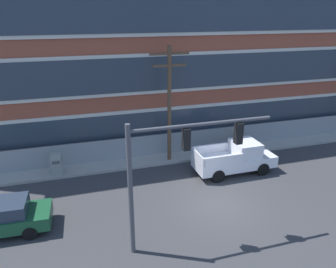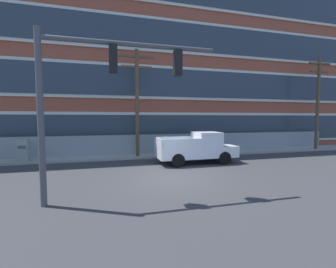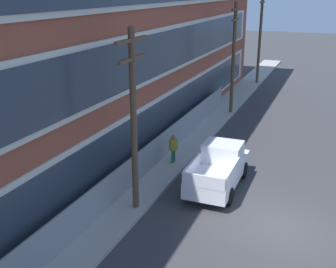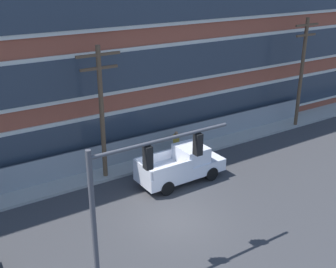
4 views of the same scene
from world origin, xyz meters
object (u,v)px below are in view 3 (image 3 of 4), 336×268
object	(u,v)px
pickup_truck_white	(219,168)
pedestrian_near_cabinet	(173,148)
utility_pole_far_east	(260,33)
utility_pole_near_corner	(133,114)
utility_pole_midblock	(234,54)

from	to	relation	value
pickup_truck_white	pedestrian_near_cabinet	size ratio (longest dim) A/B	3.02
utility_pole_far_east	pedestrian_near_cabinet	distance (m)	22.07
utility_pole_near_corner	pedestrian_near_cabinet	bearing A→B (deg)	3.26
pickup_truck_white	pedestrian_near_cabinet	distance (m)	3.32
pickup_truck_white	utility_pole_near_corner	xyz separation A→B (m)	(-3.53, 2.64, 3.32)
utility_pole_near_corner	utility_pole_far_east	xyz separation A→B (m)	(26.82, -0.06, 0.62)
utility_pole_near_corner	pedestrian_near_cabinet	xyz separation A→B (m)	(5.10, 0.29, -3.28)
pedestrian_near_cabinet	utility_pole_near_corner	bearing A→B (deg)	-176.74
utility_pole_far_east	pickup_truck_white	bearing A→B (deg)	-173.68
pedestrian_near_cabinet	utility_pole_midblock	bearing A→B (deg)	-2.66
pickup_truck_white	pedestrian_near_cabinet	xyz separation A→B (m)	(1.57, 2.93, 0.04)
utility_pole_far_east	utility_pole_near_corner	bearing A→B (deg)	179.87
utility_pole_far_east	pedestrian_near_cabinet	world-z (taller)	utility_pole_far_east
utility_pole_midblock	utility_pole_far_east	world-z (taller)	utility_pole_far_east
pickup_truck_white	pedestrian_near_cabinet	world-z (taller)	pickup_truck_white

